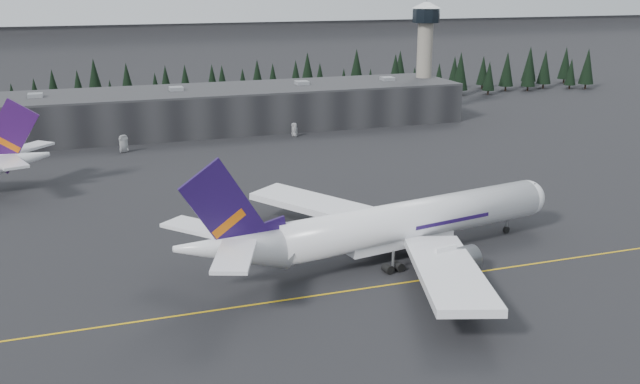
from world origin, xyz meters
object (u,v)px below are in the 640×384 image
object	(u,v)px
terminal	(210,109)
control_tower	(425,45)
gse_vehicle_b	(295,134)
jet_main	(384,226)
gse_vehicle_a	(124,150)

from	to	relation	value
terminal	control_tower	size ratio (longest dim) A/B	4.24
terminal	gse_vehicle_b	bearing A→B (deg)	-41.28
gse_vehicle_b	terminal	bearing A→B (deg)	-166.83
jet_main	gse_vehicle_a	distance (m)	100.20
terminal	control_tower	xyz separation A→B (m)	(75.00, 3.00, 17.11)
control_tower	gse_vehicle_b	distance (m)	62.00
jet_main	terminal	bearing A→B (deg)	83.28
terminal	control_tower	world-z (taller)	control_tower
jet_main	gse_vehicle_a	bearing A→B (deg)	100.39
gse_vehicle_a	gse_vehicle_b	size ratio (longest dim) A/B	1.18
gse_vehicle_a	gse_vehicle_b	xyz separation A→B (m)	(49.79, 4.51, 0.03)
gse_vehicle_a	gse_vehicle_b	distance (m)	50.00
control_tower	jet_main	distance (m)	139.34
terminal	gse_vehicle_a	xyz separation A→B (m)	(-28.11, -23.55, -5.62)
jet_main	gse_vehicle_b	bearing A→B (deg)	71.35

